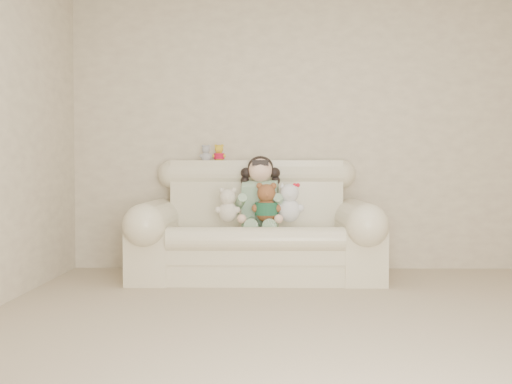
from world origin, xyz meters
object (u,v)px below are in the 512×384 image
object	(u,v)px
seated_child	(260,192)
cream_teddy	(228,202)
white_cat	(289,199)
sofa	(256,219)
brown_teddy	(266,199)

from	to	relation	value
seated_child	cream_teddy	distance (m)	0.35
white_cat	seated_child	bearing A→B (deg)	165.57
seated_child	white_cat	xyz separation A→B (m)	(0.24, -0.19, -0.05)
white_cat	cream_teddy	xyz separation A→B (m)	(-0.52, -0.01, -0.03)
seated_child	cream_teddy	bearing A→B (deg)	-135.44
sofa	brown_teddy	bearing A→B (deg)	-54.46
brown_teddy	cream_teddy	xyz separation A→B (m)	(-0.33, 0.00, -0.02)
sofa	white_cat	xyz separation A→B (m)	(0.28, -0.11, 0.18)
sofa	white_cat	distance (m)	0.35
seated_child	brown_teddy	size ratio (longest dim) A/B	1.69
brown_teddy	white_cat	distance (m)	0.19
brown_teddy	white_cat	size ratio (longest dim) A/B	0.99
cream_teddy	seated_child	bearing A→B (deg)	54.95
brown_teddy	sofa	bearing A→B (deg)	146.00
white_cat	cream_teddy	distance (m)	0.52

